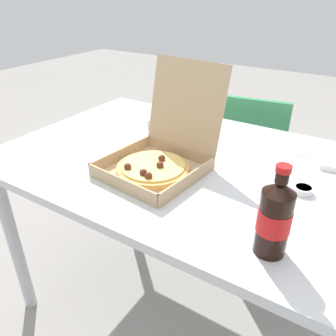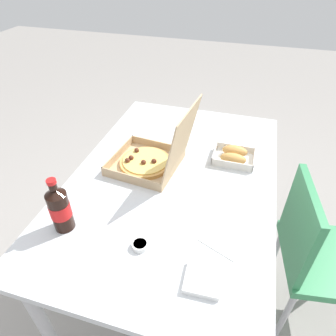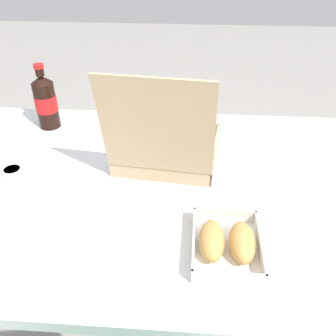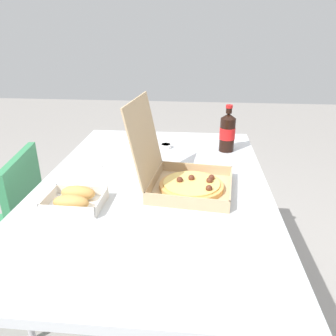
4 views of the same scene
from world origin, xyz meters
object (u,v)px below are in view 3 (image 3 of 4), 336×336
object	(u,v)px
pizza_box_open	(167,147)
bread_side_box	(227,243)
dipping_sauce_cup	(12,171)
cola_bottle	(46,101)
paper_menu	(27,253)

from	to	relation	value
pizza_box_open	bread_side_box	size ratio (longest dim) A/B	1.99
bread_side_box	dipping_sauce_cup	bearing A→B (deg)	-22.72
bread_side_box	cola_bottle	world-z (taller)	cola_bottle
paper_menu	cola_bottle	bearing A→B (deg)	-53.48
pizza_box_open	dipping_sauce_cup	size ratio (longest dim) A/B	6.81
bread_side_box	paper_menu	bearing A→B (deg)	4.98
cola_bottle	dipping_sauce_cup	bearing A→B (deg)	88.25
pizza_box_open	dipping_sauce_cup	xyz separation A→B (m)	(0.44, 0.11, -0.04)
pizza_box_open	bread_side_box	world-z (taller)	pizza_box_open
pizza_box_open	dipping_sauce_cup	world-z (taller)	pizza_box_open
bread_side_box	dipping_sauce_cup	distance (m)	0.64
pizza_box_open	cola_bottle	bearing A→B (deg)	-24.01
pizza_box_open	dipping_sauce_cup	distance (m)	0.45
pizza_box_open	bread_side_box	xyz separation A→B (m)	(-0.16, 0.35, -0.02)
cola_bottle	dipping_sauce_cup	size ratio (longest dim) A/B	4.00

